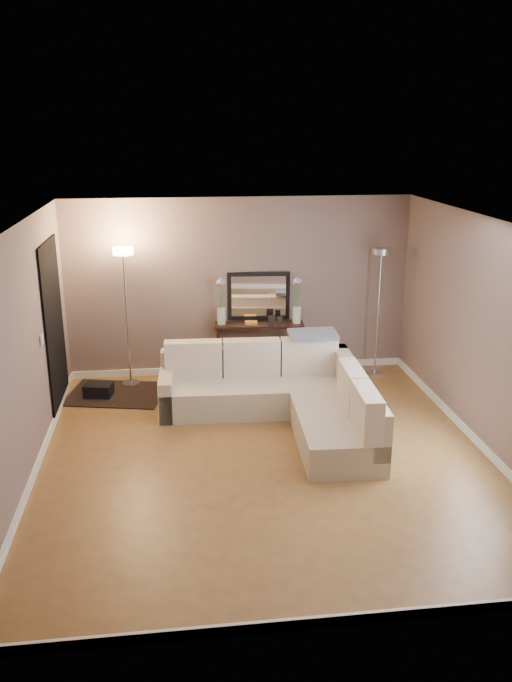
{
  "coord_description": "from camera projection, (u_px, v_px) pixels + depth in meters",
  "views": [
    {
      "loc": [
        -0.94,
        -6.67,
        3.53
      ],
      "look_at": [
        0.0,
        0.8,
        1.1
      ],
      "focal_mm": 35.0,
      "sensor_mm": 36.0,
      "label": 1
    }
  ],
  "objects": [
    {
      "name": "sectional_sofa",
      "position": [
        285.0,
        396.0,
        8.31
      ],
      "size": [
        2.53,
        2.5,
        0.88
      ],
      "color": "beige",
      "rests_on": "floor"
    },
    {
      "name": "switch_plate",
      "position": [
        42.0,
        340.0,
        7.63
      ],
      "size": [
        0.02,
        0.08,
        0.12
      ],
      "primitive_type": "cube",
      "color": "white",
      "rests_on": "ground"
    },
    {
      "name": "wall_right",
      "position": [
        488.0,
        337.0,
        7.39
      ],
      "size": [
        0.02,
        5.5,
        2.6
      ],
      "primitive_type": "cube",
      "color": "#746059",
      "rests_on": "ground"
    },
    {
      "name": "table_decor",
      "position": [
        259.0,
        322.0,
        9.65
      ],
      "size": [
        0.55,
        0.13,
        0.13
      ],
      "color": "orange",
      "rests_on": "console_table"
    },
    {
      "name": "leaning_mirror",
      "position": [
        259.0,
        296.0,
        9.74
      ],
      "size": [
        0.92,
        0.11,
        0.72
      ],
      "color": "black",
      "rests_on": "console_table"
    },
    {
      "name": "baseboard_back",
      "position": [
        240.0,
        368.0,
        10.06
      ],
      "size": [
        5.0,
        0.03,
        0.1
      ],
      "primitive_type": "cube",
      "color": "white",
      "rests_on": "ground"
    },
    {
      "name": "baseboard_left",
      "position": [
        38.0,
        465.0,
        7.18
      ],
      "size": [
        0.03,
        5.5,
        0.1
      ],
      "primitive_type": "cube",
      "color": "white",
      "rests_on": "ground"
    },
    {
      "name": "floor",
      "position": [
        265.0,
        456.0,
        7.5
      ],
      "size": [
        5.0,
        5.5,
        0.01
      ],
      "primitive_type": "cube",
      "color": "olive",
      "rests_on": "ground"
    },
    {
      "name": "wall_back",
      "position": [
        239.0,
        287.0,
        9.7
      ],
      "size": [
        5.0,
        0.02,
        2.6
      ],
      "primitive_type": "cube",
      "color": "#746059",
      "rests_on": "ground"
    },
    {
      "name": "doorway",
      "position": [
        55.0,
        327.0,
        8.47
      ],
      "size": [
        0.02,
        1.2,
        2.2
      ],
      "primitive_type": "cube",
      "color": "black",
      "rests_on": "ground"
    },
    {
      "name": "wall_front",
      "position": [
        322.0,
        473.0,
        4.49
      ],
      "size": [
        5.0,
        0.02,
        2.6
      ],
      "primitive_type": "cube",
      "color": "#746059",
      "rests_on": "ground"
    },
    {
      "name": "console_table",
      "position": [
        254.0,
        346.0,
        9.79
      ],
      "size": [
        1.32,
        0.45,
        0.8
      ],
      "color": "black",
      "rests_on": "floor"
    },
    {
      "name": "ceiling",
      "position": [
        266.0,
        223.0,
        6.69
      ],
      "size": [
        5.0,
        5.5,
        0.01
      ],
      "primitive_type": "cube",
      "color": "white",
      "rests_on": "ground"
    },
    {
      "name": "floor_lamp_unlit",
      "position": [
        379.0,
        286.0,
        9.59
      ],
      "size": [
        0.34,
        0.34,
        1.89
      ],
      "color": "silver",
      "rests_on": "floor"
    },
    {
      "name": "black_bag",
      "position": [
        99.0,
        392.0,
        9.1
      ],
      "size": [
        0.41,
        0.33,
        0.24
      ],
      "primitive_type": "cube",
      "rotation": [
        0.0,
        0.0,
        -0.21
      ],
      "color": "black",
      "rests_on": "charcoal_rug"
    },
    {
      "name": "wall_left",
      "position": [
        23.0,
        356.0,
        6.8
      ],
      "size": [
        0.02,
        5.5,
        2.6
      ],
      "primitive_type": "cube",
      "color": "#746059",
      "rests_on": "ground"
    },
    {
      "name": "baseboard_right",
      "position": [
        475.0,
        439.0,
        7.78
      ],
      "size": [
        0.03,
        5.5,
        0.1
      ],
      "primitive_type": "cube",
      "color": "white",
      "rests_on": "ground"
    },
    {
      "name": "flower_vase_left",
      "position": [
        221.0,
        305.0,
        9.58
      ],
      "size": [
        0.15,
        0.13,
        0.68
      ],
      "color": "silver",
      "rests_on": "console_table"
    },
    {
      "name": "throw_blanket",
      "position": [
        313.0,
        334.0,
        8.75
      ],
      "size": [
        0.63,
        0.37,
        0.08
      ],
      "primitive_type": "cube",
      "rotation": [
        0.1,
        0.0,
        0.01
      ],
      "color": "slate",
      "rests_on": "sectional_sofa"
    },
    {
      "name": "flower_vase_right",
      "position": [
        297.0,
        304.0,
        9.63
      ],
      "size": [
        0.15,
        0.13,
        0.68
      ],
      "color": "silver",
      "rests_on": "console_table"
    },
    {
      "name": "baseboard_front",
      "position": [
        316.0,
        622.0,
        4.9
      ],
      "size": [
        5.0,
        0.03,
        0.1
      ],
      "primitive_type": "cube",
      "color": "white",
      "rests_on": "ground"
    },
    {
      "name": "charcoal_rug",
      "position": [
        116.0,
        394.0,
        9.2
      ],
      "size": [
        1.46,
        1.22,
        0.02
      ],
      "primitive_type": "cube",
      "rotation": [
        0.0,
        0.0,
        -0.21
      ],
      "color": "black",
      "rests_on": "floor"
    },
    {
      "name": "floor_lamp_lit",
      "position": [
        125.0,
        290.0,
        9.12
      ],
      "size": [
        0.33,
        0.33,
        1.98
      ],
      "color": "silver",
      "rests_on": "floor"
    }
  ]
}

